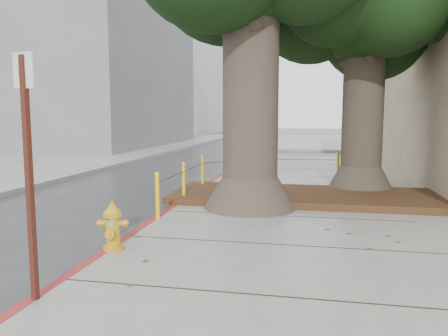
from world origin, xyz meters
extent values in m
plane|color=#28282B|center=(0.00, 0.00, 0.00)|extent=(140.00, 140.00, 0.00)
cube|color=slate|center=(6.00, 30.00, 0.07)|extent=(16.00, 20.00, 0.15)
cube|color=maroon|center=(-2.00, 2.50, 0.07)|extent=(0.14, 26.00, 0.16)
cube|color=black|center=(0.90, 3.90, 0.23)|extent=(6.40, 2.60, 0.16)
cube|color=slate|center=(-15.00, 22.00, 6.00)|extent=(12.00, 16.00, 12.00)
cube|color=silver|center=(-17.00, 45.00, 7.50)|extent=(12.00, 18.00, 15.00)
cone|color=#4C3F33|center=(-0.30, 2.70, 0.50)|extent=(2.04, 2.04, 0.70)
cylinder|color=#4C3F33|center=(-0.30, 2.70, 2.53)|extent=(1.20, 1.20, 4.22)
cone|color=#4C3F33|center=(2.30, 5.20, 0.50)|extent=(1.77, 1.77, 0.70)
cylinder|color=#4C3F33|center=(2.30, 5.20, 2.32)|extent=(1.04, 1.04, 3.84)
sphere|color=black|center=(3.40, 5.60, 4.99)|extent=(3.00, 3.00, 3.00)
cylinder|color=yellow|center=(-1.90, 1.20, 0.60)|extent=(0.08, 0.08, 0.90)
sphere|color=yellow|center=(-1.90, 1.20, 1.05)|extent=(0.09, 0.09, 0.09)
cylinder|color=yellow|center=(-1.90, 3.00, 0.60)|extent=(0.08, 0.08, 0.90)
sphere|color=yellow|center=(-1.90, 3.00, 1.05)|extent=(0.09, 0.09, 0.09)
cylinder|color=yellow|center=(-1.90, 4.80, 0.60)|extent=(0.08, 0.08, 0.90)
sphere|color=yellow|center=(-1.90, 4.80, 1.05)|extent=(0.09, 0.09, 0.09)
cylinder|color=yellow|center=(-0.40, 6.30, 0.60)|extent=(0.08, 0.08, 0.90)
sphere|color=yellow|center=(-0.40, 6.30, 1.05)|extent=(0.09, 0.09, 0.09)
cylinder|color=yellow|center=(1.80, 6.50, 0.60)|extent=(0.08, 0.08, 0.90)
sphere|color=yellow|center=(1.80, 6.50, 1.05)|extent=(0.09, 0.09, 0.09)
cylinder|color=black|center=(-1.90, 2.10, 0.87)|extent=(0.02, 1.80, 0.02)
cylinder|color=black|center=(-1.90, 3.90, 0.87)|extent=(0.02, 1.80, 0.02)
cylinder|color=black|center=(-1.15, 5.55, 0.87)|extent=(1.51, 1.51, 0.02)
cylinder|color=black|center=(0.70, 6.40, 0.87)|extent=(2.20, 0.22, 0.02)
cylinder|color=gold|center=(-1.90, -0.76, 0.18)|extent=(0.37, 0.37, 0.06)
cylinder|color=gold|center=(-1.90, -0.76, 0.44)|extent=(0.25, 0.25, 0.49)
cylinder|color=gold|center=(-1.90, -0.76, 0.69)|extent=(0.33, 0.33, 0.07)
cone|color=gold|center=(-1.90, -0.76, 0.79)|extent=(0.31, 0.31, 0.14)
cylinder|color=gold|center=(-1.90, -0.76, 0.87)|extent=(0.06, 0.06, 0.05)
cylinder|color=gold|center=(-2.02, -0.78, 0.56)|extent=(0.15, 0.11, 0.09)
cylinder|color=gold|center=(-1.78, -0.73, 0.56)|extent=(0.15, 0.11, 0.09)
cylinder|color=gold|center=(-1.88, -0.87, 0.44)|extent=(0.15, 0.16, 0.13)
cube|color=#5999D8|center=(-1.88, -0.86, 0.58)|extent=(0.07, 0.02, 0.07)
cube|color=#471911|center=(-1.95, -2.60, 1.47)|extent=(0.07, 0.07, 2.64)
cube|color=silver|center=(-1.95, -2.60, 2.63)|extent=(0.26, 0.07, 0.37)
imported|color=#9B9BA0|center=(6.06, 18.05, 0.62)|extent=(3.63, 1.48, 1.23)
imported|color=black|center=(-12.57, 18.08, 0.68)|extent=(2.48, 4.87, 1.35)
camera|label=1|loc=(0.99, -6.71, 2.16)|focal=35.00mm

